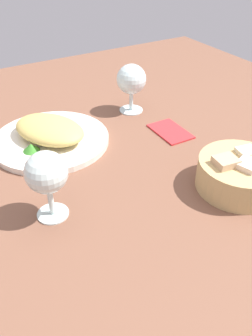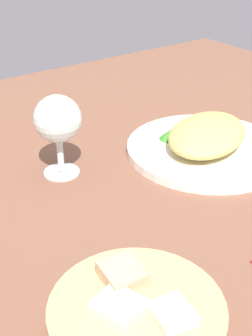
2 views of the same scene
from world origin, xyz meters
The scene contains 8 objects.
ground_plane centered at (0.00, 0.00, -1.00)cm, with size 140.00×140.00×2.00cm, color brown.
plate centered at (-14.31, -13.04, 0.70)cm, with size 27.03×27.03×1.40cm, color white.
omelette centered at (-14.31, -13.04, 3.55)cm, with size 18.10×11.95×4.30cm, color #D6BA61.
lettuce_garnish centered at (-10.95, -18.65, 2.28)cm, with size 3.76×3.76×1.76cm, color #39872A.
bread_basket centered at (19.82, 12.50, 3.22)cm, with size 16.12×16.12×7.43cm.
wine_glass_near centered at (9.06, -21.42, 8.83)cm, with size 7.27×7.27×12.96cm.
wine_glass_far centered at (-19.19, 11.79, 8.49)cm, with size 7.77×7.77×12.85cm.
folded_napkin centered at (-4.17, 14.07, 0.40)cm, with size 11.00×7.00×0.80cm, color red.
Camera 1 is at (55.28, -33.30, 43.29)cm, focal length 37.44 mm.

